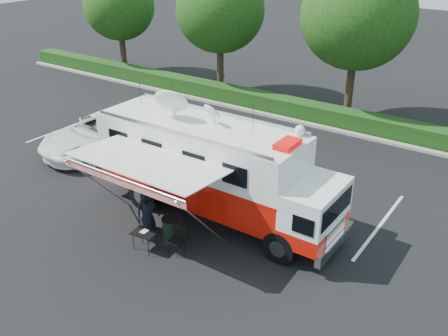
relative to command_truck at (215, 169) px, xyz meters
The scene contains 10 objects.
ground_plane 2.03m from the command_truck, ahead, with size 120.00×120.00×0.00m, color black.
back_border 13.30m from the command_truck, 84.56° to the left, with size 60.00×6.14×8.87m.
stall_lines 3.64m from the command_truck, 97.86° to the left, with size 24.12×5.50×0.01m.
command_truck is the anchor object (origin of this frame).
awning 3.12m from the command_truck, 107.43° to the right, with size 5.38×2.77×3.25m.
white_suv 8.79m from the command_truck, 166.39° to the left, with size 3.04×6.60×1.83m, color white.
person 3.37m from the command_truck, 120.54° to the right, with size 0.88×0.57×1.79m, color black.
folding_table 3.58m from the command_truck, 101.53° to the right, with size 0.91×0.70×0.72m.
folding_chair 3.04m from the command_truck, 82.22° to the right, with size 0.53×0.56×1.05m.
trash_bin 2.81m from the command_truck, 96.96° to the right, with size 0.63×0.63×0.94m.
Camera 1 is at (9.81, -13.59, 10.29)m, focal length 40.00 mm.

